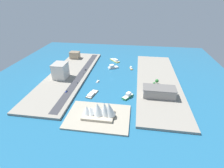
{
  "coord_description": "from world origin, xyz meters",
  "views": [
    {
      "loc": [
        -39.44,
        265.38,
        137.05
      ],
      "look_at": [
        -4.47,
        26.81,
        4.11
      ],
      "focal_mm": 26.9,
      "sensor_mm": 36.0,
      "label": 1
    }
  ],
  "objects_px": {
    "barge_flat_brown": "(92,94)",
    "hatchback_blue": "(66,91)",
    "water_taxi_orange": "(131,68)",
    "carpark_squat_concrete": "(159,92)",
    "traffic_light_waterfront": "(84,74)",
    "hotel_broad_white": "(60,71)",
    "ferry_yellow_fast": "(115,60)",
    "ferry_green_doubledeck": "(128,96)",
    "apartment_midrise_tan": "(75,55)",
    "suv_black": "(86,70)",
    "sedan_silver": "(77,83)",
    "opera_landmark": "(100,110)",
    "sailboat_small_white": "(98,82)",
    "ferry_white_commuter": "(113,67)"
  },
  "relations": [
    {
      "from": "hotel_broad_white",
      "to": "carpark_squat_concrete",
      "type": "relative_size",
      "value": 0.58
    },
    {
      "from": "apartment_midrise_tan",
      "to": "hatchback_blue",
      "type": "xyz_separation_m",
      "value": [
        -36.59,
        144.38,
        -6.5
      ]
    },
    {
      "from": "sailboat_small_white",
      "to": "opera_landmark",
      "type": "relative_size",
      "value": 0.24
    },
    {
      "from": "barge_flat_brown",
      "to": "carpark_squat_concrete",
      "type": "xyz_separation_m",
      "value": [
        -98.88,
        -6.24,
        9.05
      ]
    },
    {
      "from": "hotel_broad_white",
      "to": "sedan_silver",
      "type": "height_order",
      "value": "hotel_broad_white"
    },
    {
      "from": "opera_landmark",
      "to": "barge_flat_brown",
      "type": "bearing_deg",
      "value": -64.5
    },
    {
      "from": "ferry_green_doubledeck",
      "to": "hatchback_blue",
      "type": "bearing_deg",
      "value": 1.98
    },
    {
      "from": "sedan_silver",
      "to": "traffic_light_waterfront",
      "type": "height_order",
      "value": "traffic_light_waterfront"
    },
    {
      "from": "carpark_squat_concrete",
      "to": "suv_black",
      "type": "xyz_separation_m",
      "value": [
        131.64,
        -74.49,
        -6.23
      ]
    },
    {
      "from": "hotel_broad_white",
      "to": "suv_black",
      "type": "bearing_deg",
      "value": -131.97
    },
    {
      "from": "apartment_midrise_tan",
      "to": "ferry_yellow_fast",
      "type": "bearing_deg",
      "value": -178.31
    },
    {
      "from": "hotel_broad_white",
      "to": "ferry_green_doubledeck",
      "type": "bearing_deg",
      "value": 160.72
    },
    {
      "from": "apartment_midrise_tan",
      "to": "suv_black",
      "type": "bearing_deg",
      "value": 124.73
    },
    {
      "from": "ferry_white_commuter",
      "to": "hotel_broad_white",
      "type": "bearing_deg",
      "value": 36.26
    },
    {
      "from": "sailboat_small_white",
      "to": "barge_flat_brown",
      "type": "distance_m",
      "value": 41.61
    },
    {
      "from": "ferry_yellow_fast",
      "to": "hotel_broad_white",
      "type": "xyz_separation_m",
      "value": [
        82.88,
        101.62,
        14.53
      ]
    },
    {
      "from": "hotel_broad_white",
      "to": "hatchback_blue",
      "type": "bearing_deg",
      "value": 121.06
    },
    {
      "from": "water_taxi_orange",
      "to": "barge_flat_brown",
      "type": "height_order",
      "value": "water_taxi_orange"
    },
    {
      "from": "sailboat_small_white",
      "to": "ferry_green_doubledeck",
      "type": "bearing_deg",
      "value": 143.47
    },
    {
      "from": "ferry_yellow_fast",
      "to": "ferry_green_doubledeck",
      "type": "xyz_separation_m",
      "value": [
        -37.89,
        143.87,
        0.64
      ]
    },
    {
      "from": "barge_flat_brown",
      "to": "traffic_light_waterfront",
      "type": "bearing_deg",
      "value": -62.18
    },
    {
      "from": "suv_black",
      "to": "ferry_yellow_fast",
      "type": "bearing_deg",
      "value": -127.49
    },
    {
      "from": "opera_landmark",
      "to": "traffic_light_waterfront",
      "type": "bearing_deg",
      "value": -63.28
    },
    {
      "from": "water_taxi_orange",
      "to": "carpark_squat_concrete",
      "type": "xyz_separation_m",
      "value": [
        -44.27,
        100.03,
        8.64
      ]
    },
    {
      "from": "traffic_light_waterfront",
      "to": "barge_flat_brown",
      "type": "bearing_deg",
      "value": 117.82
    },
    {
      "from": "hotel_broad_white",
      "to": "carpark_squat_concrete",
      "type": "xyz_separation_m",
      "value": [
        -165.17,
        37.22,
        -6.12
      ]
    },
    {
      "from": "ferry_white_commuter",
      "to": "apartment_midrise_tan",
      "type": "height_order",
      "value": "apartment_midrise_tan"
    },
    {
      "from": "sailboat_small_white",
      "to": "suv_black",
      "type": "distance_m",
      "value": 51.11
    },
    {
      "from": "ferry_yellow_fast",
      "to": "apartment_midrise_tan",
      "type": "relative_size",
      "value": 1.19
    },
    {
      "from": "apartment_midrise_tan",
      "to": "hotel_broad_white",
      "type": "bearing_deg",
      "value": 95.32
    },
    {
      "from": "apartment_midrise_tan",
      "to": "suv_black",
      "type": "height_order",
      "value": "apartment_midrise_tan"
    },
    {
      "from": "sedan_silver",
      "to": "traffic_light_waterfront",
      "type": "distance_m",
      "value": 26.3
    },
    {
      "from": "water_taxi_orange",
      "to": "apartment_midrise_tan",
      "type": "bearing_deg",
      "value": -15.51
    },
    {
      "from": "sailboat_small_white",
      "to": "ferry_yellow_fast",
      "type": "bearing_deg",
      "value": -99.13
    },
    {
      "from": "water_taxi_orange",
      "to": "traffic_light_waterfront",
      "type": "height_order",
      "value": "traffic_light_waterfront"
    },
    {
      "from": "water_taxi_orange",
      "to": "ferry_yellow_fast",
      "type": "distance_m",
      "value": 54.33
    },
    {
      "from": "ferry_yellow_fast",
      "to": "carpark_squat_concrete",
      "type": "distance_m",
      "value": 161.61
    },
    {
      "from": "barge_flat_brown",
      "to": "hatchback_blue",
      "type": "distance_m",
      "value": 39.06
    },
    {
      "from": "hatchback_blue",
      "to": "traffic_light_waterfront",
      "type": "relative_size",
      "value": 0.79
    },
    {
      "from": "apartment_midrise_tan",
      "to": "traffic_light_waterfront",
      "type": "height_order",
      "value": "apartment_midrise_tan"
    },
    {
      "from": "ferry_white_commuter",
      "to": "ferry_yellow_fast",
      "type": "bearing_deg",
      "value": -89.03
    },
    {
      "from": "water_taxi_orange",
      "to": "carpark_squat_concrete",
      "type": "relative_size",
      "value": 0.27
    },
    {
      "from": "water_taxi_orange",
      "to": "ferry_yellow_fast",
      "type": "bearing_deg",
      "value": -45.59
    },
    {
      "from": "sedan_silver",
      "to": "hatchback_blue",
      "type": "bearing_deg",
      "value": 76.0
    },
    {
      "from": "hatchback_blue",
      "to": "sailboat_small_white",
      "type": "bearing_deg",
      "value": -131.71
    },
    {
      "from": "water_taxi_orange",
      "to": "ferry_green_doubledeck",
      "type": "relative_size",
      "value": 0.62
    },
    {
      "from": "hotel_broad_white",
      "to": "hatchback_blue",
      "type": "distance_m",
      "value": 54.48
    },
    {
      "from": "barge_flat_brown",
      "to": "apartment_midrise_tan",
      "type": "xyz_separation_m",
      "value": [
        75.49,
        -142.37,
        9.38
      ]
    },
    {
      "from": "sedan_silver",
      "to": "opera_landmark",
      "type": "bearing_deg",
      "value": 125.78
    },
    {
      "from": "sailboat_small_white",
      "to": "apartment_midrise_tan",
      "type": "bearing_deg",
      "value": -53.17
    }
  ]
}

